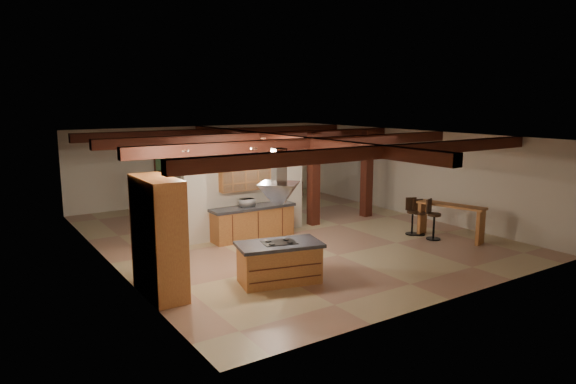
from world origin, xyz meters
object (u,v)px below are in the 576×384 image
Objects in this scene: kitchen_island at (279,262)px; sofa at (255,190)px; bar_counter at (451,216)px; dining_table at (256,207)px.

kitchen_island is 0.97× the size of sofa.
kitchen_island is at bearing -176.99° from bar_counter.
kitchen_island reaches higher than dining_table.
dining_table is 0.82× the size of sofa.
bar_counter is (1.50, -8.50, 0.38)m from sofa.
dining_table is 0.84× the size of bar_counter.
dining_table is 3.28m from sofa.
sofa is 1.03× the size of bar_counter.
sofa is at bearing 69.80° from dining_table.
kitchen_island is 9.85m from sofa.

